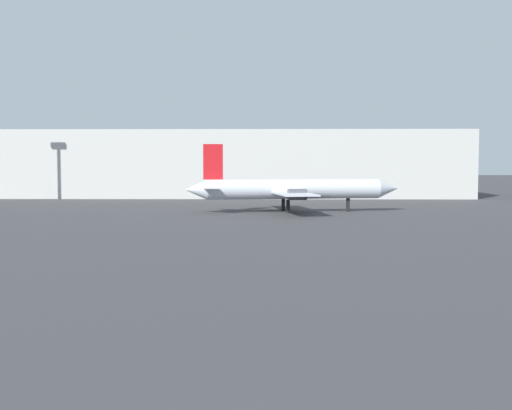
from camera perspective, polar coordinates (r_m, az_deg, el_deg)
name	(u,v)px	position (r m, az deg, el deg)	size (l,w,h in m)	color
airplane_distant	(292,189)	(84.09, 3.05, 1.35)	(27.21, 19.52, 8.43)	silver
terminal_building	(190,164)	(123.59, -5.56, 3.47)	(98.01, 20.61, 11.68)	#B7B7B2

